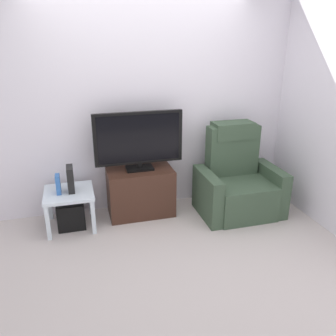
# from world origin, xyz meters

# --- Properties ---
(ground_plane) EXTENTS (6.40, 6.40, 0.00)m
(ground_plane) POSITION_xyz_m (0.00, 0.00, 0.00)
(ground_plane) COLOR #BCB2AD
(wall_back) EXTENTS (6.40, 0.06, 2.60)m
(wall_back) POSITION_xyz_m (0.00, 1.13, 1.30)
(wall_back) COLOR silver
(wall_back) RESTS_ON ground
(tv_stand) EXTENTS (0.78, 0.45, 0.57)m
(tv_stand) POSITION_xyz_m (-0.11, 0.85, 0.29)
(tv_stand) COLOR #3D2319
(tv_stand) RESTS_ON ground
(television) EXTENTS (1.04, 0.20, 0.69)m
(television) POSITION_xyz_m (-0.11, 0.86, 0.94)
(television) COLOR black
(television) RESTS_ON tv_stand
(recliner_armchair) EXTENTS (0.98, 0.78, 1.08)m
(recliner_armchair) POSITION_xyz_m (1.06, 0.62, 0.37)
(recliner_armchair) COLOR #384C38
(recliner_armchair) RESTS_ON ground
(side_table) EXTENTS (0.54, 0.54, 0.43)m
(side_table) POSITION_xyz_m (-0.94, 0.76, 0.37)
(side_table) COLOR silver
(side_table) RESTS_ON ground
(subwoofer_box) EXTENTS (0.30, 0.30, 0.30)m
(subwoofer_box) POSITION_xyz_m (-0.94, 0.76, 0.15)
(subwoofer_box) COLOR black
(subwoofer_box) RESTS_ON ground
(book_upright) EXTENTS (0.05, 0.12, 0.22)m
(book_upright) POSITION_xyz_m (-1.04, 0.74, 0.54)
(book_upright) COLOR #3366B2
(book_upright) RESTS_ON side_table
(game_console) EXTENTS (0.07, 0.20, 0.29)m
(game_console) POSITION_xyz_m (-0.91, 0.77, 0.58)
(game_console) COLOR black
(game_console) RESTS_ON side_table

